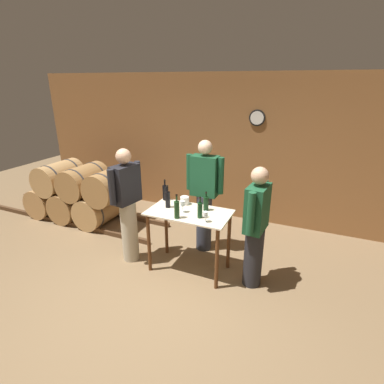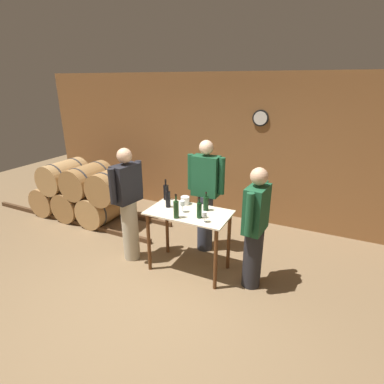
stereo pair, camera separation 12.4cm
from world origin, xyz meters
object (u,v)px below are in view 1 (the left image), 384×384
at_px(wine_bottle_right, 206,203).
at_px(wine_glass_near_center, 205,214).
at_px(wine_bottle_far_right, 200,210).
at_px(wine_bottle_center, 177,209).
at_px(wine_glass_near_left, 183,204).
at_px(wine_bottle_far_left, 165,192).
at_px(person_host, 204,194).
at_px(wine_bottle_left, 168,199).
at_px(person_visitor_bearded, 127,204).
at_px(person_visitor_with_scarf, 256,226).
at_px(ice_bucket, 185,201).

xyz_separation_m(wine_bottle_right, wine_glass_near_center, (0.12, -0.34, -0.00)).
bearing_deg(wine_bottle_far_right, wine_glass_near_center, -38.71).
xyz_separation_m(wine_bottle_center, wine_glass_near_left, (-0.01, 0.20, -0.00)).
bearing_deg(wine_bottle_far_left, wine_bottle_far_right, -27.46).
bearing_deg(person_host, wine_glass_near_center, -67.84).
distance_m(wine_bottle_far_left, wine_glass_near_left, 0.52).
relative_size(wine_bottle_left, wine_bottle_right, 1.22).
height_order(wine_glass_near_left, person_host, person_host).
relative_size(wine_glass_near_center, person_visitor_bearded, 0.08).
height_order(wine_bottle_far_right, person_visitor_bearded, person_visitor_bearded).
bearing_deg(person_visitor_with_scarf, wine_glass_near_left, -175.96).
relative_size(ice_bucket, person_visitor_bearded, 0.07).
relative_size(wine_bottle_far_left, wine_bottle_left, 0.96).
bearing_deg(person_visitor_with_scarf, person_host, 147.30).
bearing_deg(wine_bottle_far_right, wine_bottle_far_left, 152.54).
xyz_separation_m(wine_bottle_center, person_host, (0.04, 0.85, -0.09)).
xyz_separation_m(wine_bottle_far_left, wine_bottle_right, (0.69, -0.11, -0.02)).
distance_m(wine_bottle_left, wine_bottle_far_right, 0.55).
bearing_deg(wine_bottle_center, wine_bottle_far_left, 131.58).
bearing_deg(wine_bottle_left, person_host, 62.28).
distance_m(wine_bottle_right, wine_glass_near_left, 0.32).
height_order(wine_bottle_left, wine_bottle_far_right, wine_bottle_left).
bearing_deg(person_visitor_with_scarf, wine_glass_near_center, -159.16).
xyz_separation_m(wine_glass_near_center, person_host, (-0.33, 0.81, -0.07)).
distance_m(wine_bottle_far_left, person_host, 0.61).
bearing_deg(person_visitor_bearded, wine_bottle_left, 12.98).
bearing_deg(wine_bottle_center, wine_bottle_far_right, 25.72).
bearing_deg(person_host, wine_bottle_center, -92.91).
bearing_deg(wine_glass_near_left, person_visitor_bearded, -175.25).
bearing_deg(wine_bottle_far_left, wine_bottle_center, -48.42).
xyz_separation_m(wine_bottle_center, ice_bucket, (-0.10, 0.45, -0.07)).
height_order(wine_bottle_right, person_visitor_bearded, person_visitor_bearded).
bearing_deg(wine_bottle_far_left, person_visitor_bearded, -138.48).
height_order(wine_glass_near_center, person_visitor_bearded, person_visitor_bearded).
bearing_deg(wine_bottle_right, person_host, 113.59).
bearing_deg(wine_glass_near_left, person_visitor_with_scarf, 4.04).
bearing_deg(wine_bottle_far_left, person_visitor_with_scarf, -9.31).
height_order(wine_bottle_far_left, wine_bottle_center, wine_bottle_center).
height_order(wine_bottle_right, wine_bottle_far_right, wine_bottle_far_right).
relative_size(wine_glass_near_left, person_visitor_bearded, 0.09).
bearing_deg(person_visitor_bearded, wine_bottle_right, 12.99).
bearing_deg(wine_bottle_right, wine_glass_near_left, -144.75).
xyz_separation_m(wine_bottle_far_right, person_visitor_bearded, (-1.12, -0.00, -0.11)).
bearing_deg(person_visitor_with_scarf, wine_bottle_far_right, -168.93).
distance_m(wine_bottle_far_left, wine_bottle_left, 0.29).
xyz_separation_m(wine_bottle_far_left, wine_glass_near_center, (0.81, -0.45, -0.02)).
distance_m(wine_bottle_right, wine_glass_near_center, 0.36).
bearing_deg(wine_bottle_right, wine_bottle_center, -123.38).
xyz_separation_m(wine_glass_near_left, person_visitor_bearded, (-0.84, -0.07, -0.12)).
bearing_deg(ice_bucket, wine_bottle_center, -77.31).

